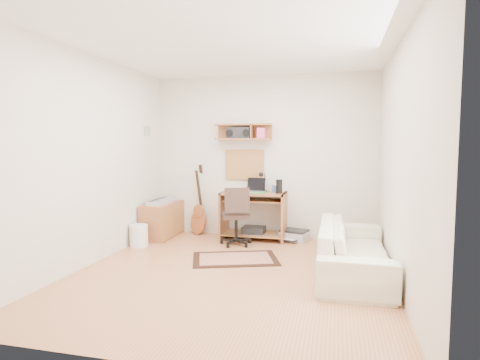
% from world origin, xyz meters
% --- Properties ---
extents(floor, '(3.60, 4.00, 0.01)m').
position_xyz_m(floor, '(0.00, 0.00, -0.01)').
color(floor, '#C37E51').
rests_on(floor, ground).
extents(ceiling, '(3.60, 4.00, 0.01)m').
position_xyz_m(ceiling, '(0.00, 0.00, 2.60)').
color(ceiling, white).
rests_on(ceiling, ground).
extents(back_wall, '(3.60, 0.01, 2.60)m').
position_xyz_m(back_wall, '(0.00, 2.00, 1.30)').
color(back_wall, beige).
rests_on(back_wall, ground).
extents(left_wall, '(0.01, 4.00, 2.60)m').
position_xyz_m(left_wall, '(-1.80, 0.00, 1.30)').
color(left_wall, beige).
rests_on(left_wall, ground).
extents(right_wall, '(0.01, 4.00, 2.60)m').
position_xyz_m(right_wall, '(1.80, 0.00, 1.30)').
color(right_wall, beige).
rests_on(right_wall, ground).
extents(wall_shelf, '(0.90, 0.25, 0.26)m').
position_xyz_m(wall_shelf, '(-0.30, 1.88, 1.70)').
color(wall_shelf, '#9B5C36').
rests_on(wall_shelf, back_wall).
extents(cork_board, '(0.64, 0.03, 0.49)m').
position_xyz_m(cork_board, '(-0.30, 1.98, 1.17)').
color(cork_board, tan).
rests_on(cork_board, back_wall).
extents(wall_photo, '(0.02, 0.20, 0.15)m').
position_xyz_m(wall_photo, '(-1.79, 1.50, 1.72)').
color(wall_photo, '#4C8CBF').
rests_on(wall_photo, left_wall).
extents(desk, '(1.00, 0.55, 0.75)m').
position_xyz_m(desk, '(-0.09, 1.73, 0.38)').
color(desk, '#9B5C36').
rests_on(desk, floor).
extents(laptop, '(0.34, 0.34, 0.23)m').
position_xyz_m(laptop, '(-0.08, 1.71, 0.86)').
color(laptop, silver).
rests_on(laptop, desk).
extents(speaker, '(0.10, 0.10, 0.22)m').
position_xyz_m(speaker, '(0.32, 1.68, 0.86)').
color(speaker, black).
rests_on(speaker, desk).
extents(desk_lamp, '(0.10, 0.10, 0.31)m').
position_xyz_m(desk_lamp, '(0.06, 1.87, 0.90)').
color(desk_lamp, black).
rests_on(desk_lamp, desk).
extents(pencil_cup, '(0.07, 0.07, 0.11)m').
position_xyz_m(pencil_cup, '(0.22, 1.83, 0.80)').
color(pencil_cup, '#3766A6').
rests_on(pencil_cup, desk).
extents(boombox, '(0.37, 0.17, 0.19)m').
position_xyz_m(boombox, '(-0.37, 1.87, 1.68)').
color(boombox, black).
rests_on(boombox, wall_shelf).
extents(rug, '(1.27, 1.05, 0.01)m').
position_xyz_m(rug, '(-0.10, 0.58, 0.01)').
color(rug, tan).
rests_on(rug, floor).
extents(task_chair, '(0.57, 0.57, 0.89)m').
position_xyz_m(task_chair, '(-0.27, 1.31, 0.44)').
color(task_chair, '#31231D').
rests_on(task_chair, floor).
extents(cabinet, '(0.40, 0.90, 0.55)m').
position_xyz_m(cabinet, '(-1.58, 1.55, 0.28)').
color(cabinet, '#9B5C36').
rests_on(cabinet, floor).
extents(music_keyboard, '(0.22, 0.70, 0.06)m').
position_xyz_m(music_keyboard, '(-1.58, 1.55, 0.58)').
color(music_keyboard, '#B2B5BA').
rests_on(music_keyboard, cabinet).
extents(guitar, '(0.37, 0.31, 1.17)m').
position_xyz_m(guitar, '(-1.06, 1.86, 0.59)').
color(guitar, '#AB6034').
rests_on(guitar, floor).
extents(waste_basket, '(0.35, 0.35, 0.32)m').
position_xyz_m(waste_basket, '(-1.65, 0.89, 0.16)').
color(waste_basket, white).
rests_on(waste_basket, floor).
extents(printer, '(0.49, 0.43, 0.16)m').
position_xyz_m(printer, '(0.54, 1.81, 0.08)').
color(printer, '#A5A8AA').
rests_on(printer, floor).
extents(sofa, '(0.58, 1.98, 0.77)m').
position_xyz_m(sofa, '(1.38, 0.37, 0.39)').
color(sofa, beige).
rests_on(sofa, floor).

